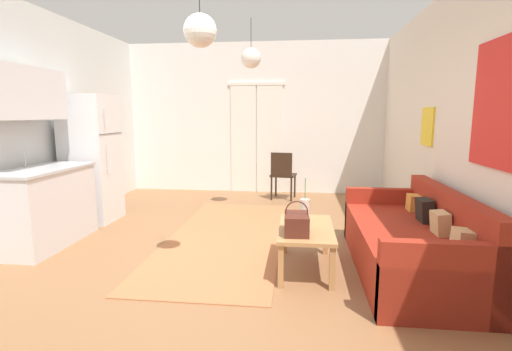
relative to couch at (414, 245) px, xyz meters
The scene contains 13 objects.
ground_plane 2.03m from the couch, behind, with size 5.54×8.18×0.10m, color #8E603D.
wall_back 4.43m from the couch, 117.92° to the left, with size 5.14×0.13×2.88m.
wall_right 1.28m from the couch, ahead, with size 0.12×7.78×2.88m.
area_rug 2.20m from the couch, 157.92° to the left, with size 1.39×3.40×0.01m, color #B26B42.
couch is the anchor object (origin of this frame).
coffee_table 1.05m from the couch, behind, with size 0.53×0.96×0.43m.
bamboo_vase 1.10m from the couch, behind, with size 0.10×0.10×0.45m.
handbag 1.20m from the couch, 166.61° to the right, with size 0.23×0.34×0.31m.
refrigerator 4.34m from the couch, 161.11° to the left, with size 0.65×0.65×1.80m.
kitchen_counter 4.15m from the couch, behind, with size 0.62×1.27×2.04m.
accent_chair 3.38m from the couch, 114.82° to the left, with size 0.48×0.47×0.86m.
pendant_lamp_near 2.79m from the couch, 166.66° to the right, with size 0.28×0.28×0.82m.
pendant_lamp_far 3.39m from the couch, 133.08° to the left, with size 0.30×0.30×0.70m.
Camera 1 is at (0.88, -3.63, 1.52)m, focal length 26.70 mm.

